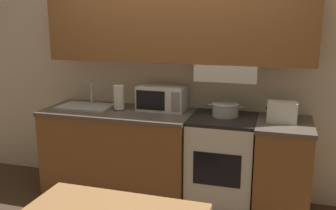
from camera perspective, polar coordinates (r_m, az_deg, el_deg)
ground_plane at (r=4.34m, az=1.63°, el=-12.24°), size 16.00×16.00×0.00m
wall_back at (r=3.87m, az=1.69°, el=8.28°), size 5.07×0.38×2.55m
lower_counter_main at (r=4.04m, az=-7.46°, el=-7.15°), size 1.55×0.69×0.93m
lower_counter_right_stub at (r=3.72m, az=16.94°, el=-9.43°), size 0.50×0.69×0.93m
stove_range at (r=3.77m, az=8.20°, el=-8.68°), size 0.62×0.64×0.93m
cooking_pot at (r=3.67m, az=8.74°, el=-0.63°), size 0.34×0.26×0.13m
microwave at (r=3.87m, az=-0.86°, el=1.11°), size 0.48×0.32×0.25m
toaster at (r=3.56m, az=16.98°, el=-1.00°), size 0.28×0.17×0.19m
sink_basin at (r=4.07m, az=-12.42°, el=-0.16°), size 0.55×0.37×0.28m
paper_towel_roll at (r=3.90m, az=-7.50°, el=1.12°), size 0.12×0.12×0.26m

